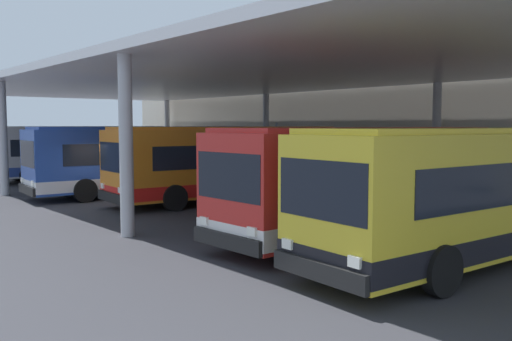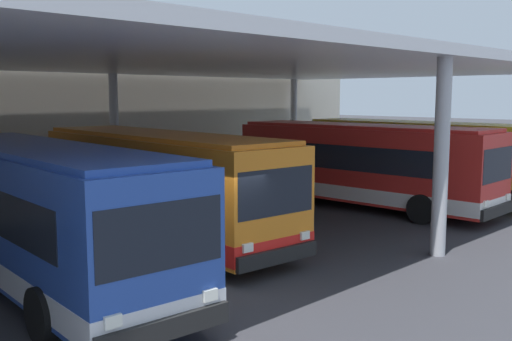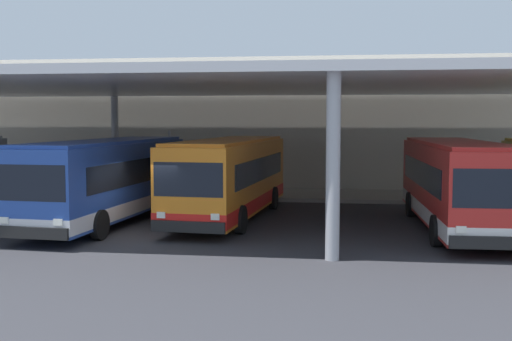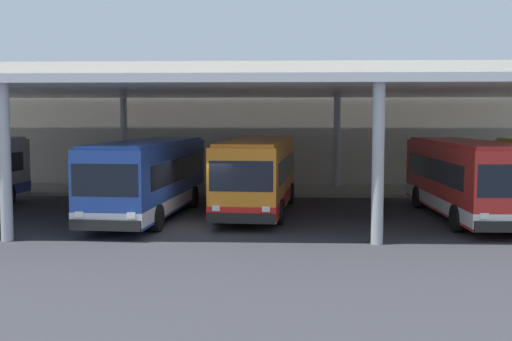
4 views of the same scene
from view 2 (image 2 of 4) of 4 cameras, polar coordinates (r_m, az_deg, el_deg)
name	(u,v)px [view 2 (image 2 of 4)]	position (r m, az deg, el deg)	size (l,w,h in m)	color
ground_plane	(201,286)	(13.51, -5.36, -11.10)	(200.00, 200.00, 0.00)	#333338
canopy_shelter	(73,58)	(17.46, -17.39, 10.42)	(40.00, 17.00, 5.55)	silver
bus_second_bay	(39,212)	(14.08, -20.30, -3.81)	(3.30, 10.69, 3.17)	#284CA8
bus_middle_bay	(159,184)	(17.70, -9.45, -1.27)	(3.33, 10.69, 3.17)	orange
bus_far_bay	(361,164)	(22.85, 10.18, 0.62)	(2.88, 10.58, 3.17)	red
bus_departing	(417,158)	(25.76, 15.37, 1.21)	(3.16, 10.66, 3.17)	yellow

